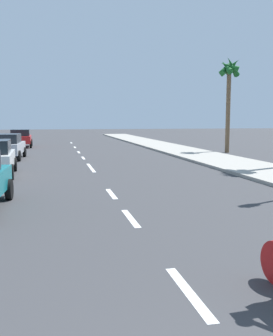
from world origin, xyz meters
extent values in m
plane|color=#38383A|center=(0.00, 20.00, 0.00)|extent=(160.00, 160.00, 0.00)
cube|color=#9E998E|center=(7.75, 22.00, 0.07)|extent=(3.60, 80.00, 0.14)
cube|color=white|center=(0.00, 4.34, 0.00)|extent=(0.16, 1.80, 0.01)
cube|color=white|center=(0.00, 8.64, 0.00)|extent=(0.16, 1.80, 0.01)
cube|color=white|center=(0.00, 11.94, 0.00)|extent=(0.16, 1.80, 0.01)
cube|color=white|center=(0.00, 18.25, 0.00)|extent=(0.16, 1.80, 0.01)
cube|color=white|center=(0.00, 20.10, 0.00)|extent=(0.16, 1.80, 0.01)
cube|color=white|center=(0.00, 24.37, 0.00)|extent=(0.16, 1.80, 0.01)
cube|color=white|center=(0.00, 28.89, 0.00)|extent=(0.16, 1.80, 0.01)
cube|color=white|center=(0.00, 34.35, 0.00)|extent=(0.16, 1.80, 0.01)
cube|color=white|center=(0.00, 41.20, 0.00)|extent=(0.16, 1.80, 0.01)
cylinder|color=black|center=(-3.20, 11.66, 0.32)|extent=(0.21, 0.65, 0.64)
cylinder|color=black|center=(-3.66, 18.61, 0.32)|extent=(0.21, 0.65, 0.64)
cylinder|color=black|center=(-3.55, 15.84, 0.32)|extent=(0.21, 0.65, 0.64)
cube|color=#B7BABF|center=(-4.67, 24.62, 0.69)|extent=(1.95, 4.29, 0.64)
cube|color=black|center=(-4.68, 24.41, 1.29)|extent=(1.65, 2.26, 0.56)
cylinder|color=black|center=(-3.72, 26.02, 0.32)|extent=(0.21, 0.65, 0.64)
cylinder|color=black|center=(-3.84, 23.15, 0.32)|extent=(0.21, 0.65, 0.64)
cube|color=red|center=(-4.69, 35.60, 0.69)|extent=(1.88, 4.22, 0.64)
cube|color=black|center=(-4.68, 35.40, 1.29)|extent=(1.61, 2.21, 0.56)
cylinder|color=black|center=(-5.60, 37.00, 0.32)|extent=(0.20, 0.65, 0.64)
cylinder|color=black|center=(-3.85, 37.05, 0.32)|extent=(0.20, 0.65, 0.64)
cylinder|color=black|center=(-5.52, 34.16, 0.32)|extent=(0.20, 0.65, 0.64)
cylinder|color=black|center=(-3.77, 34.21, 0.32)|extent=(0.20, 0.65, 0.64)
cylinder|color=brown|center=(10.76, 26.29, 3.20)|extent=(0.32, 0.32, 6.39)
cone|color=#195B23|center=(11.01, 26.29, 6.24)|extent=(0.45, 1.70, 1.07)
cone|color=#195B23|center=(10.88, 26.51, 6.24)|extent=(1.53, 1.17, 1.45)
cone|color=#195B23|center=(10.63, 26.51, 6.24)|extent=(1.41, 1.06, 1.41)
cone|color=#195B23|center=(10.51, 26.26, 6.24)|extent=(0.57, 1.44, 1.26)
cone|color=#195B23|center=(10.68, 26.05, 6.24)|extent=(1.46, 0.93, 0.95)
cone|color=#195B23|center=(10.89, 26.08, 6.24)|extent=(1.65, 1.34, 1.55)
camera|label=1|loc=(-1.83, -0.70, 2.44)|focal=41.92mm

